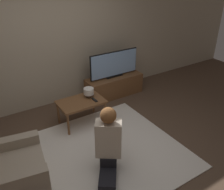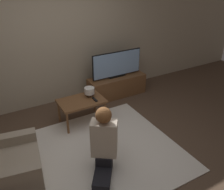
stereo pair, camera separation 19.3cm
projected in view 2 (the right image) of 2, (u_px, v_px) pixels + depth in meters
name	position (u px, v px, depth m)	size (l,w,h in m)	color
ground_plane	(102.00, 153.00, 3.78)	(10.00, 10.00, 0.00)	brown
wall_back	(53.00, 39.00, 4.66)	(10.00, 0.06, 2.60)	tan
rug	(102.00, 153.00, 3.78)	(2.26, 2.15, 0.02)	silver
tv_stand	(117.00, 86.00, 5.36)	(1.23, 0.42, 0.43)	brown
tv	(117.00, 64.00, 5.14)	(1.11, 0.08, 0.55)	black
coffee_table	(82.00, 103.00, 4.35)	(0.79, 0.52, 0.45)	brown
armchair	(8.00, 169.00, 3.10)	(0.83, 0.94, 0.83)	gray
person_kneeling	(104.00, 141.00, 3.25)	(0.68, 0.83, 0.98)	black
table_lamp	(89.00, 91.00, 4.41)	(0.18, 0.18, 0.17)	#4C3823
remote	(95.00, 99.00, 4.33)	(0.04, 0.15, 0.02)	black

